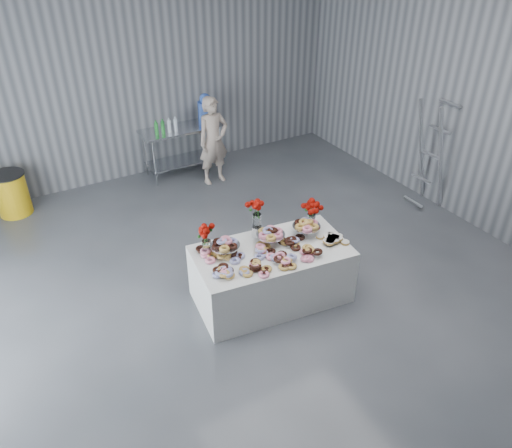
{
  "coord_description": "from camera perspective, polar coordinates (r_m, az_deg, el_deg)",
  "views": [
    {
      "loc": [
        -2.36,
        -4.02,
        4.3
      ],
      "look_at": [
        0.27,
        0.56,
        0.93
      ],
      "focal_mm": 35.0,
      "sensor_mm": 36.0,
      "label": 1
    }
  ],
  "objects": [
    {
      "name": "trash_barrel",
      "position": [
        9.03,
        -26.15,
        3.11
      ],
      "size": [
        0.56,
        0.56,
        0.72
      ],
      "rotation": [
        0.0,
        0.0,
        -0.2
      ],
      "color": "gold",
      "rests_on": "ground"
    },
    {
      "name": "donut_mounds",
      "position": [
        6.05,
        2.07,
        -2.88
      ],
      "size": [
        1.89,
        1.02,
        0.09
      ],
      "primitive_type": null,
      "rotation": [
        0.0,
        0.0,
        -0.12
      ],
      "color": "gold",
      "rests_on": "display_table"
    },
    {
      "name": "danish_pile",
      "position": [
        6.28,
        8.65,
        -1.74
      ],
      "size": [
        0.48,
        0.48,
        0.11
      ],
      "primitive_type": null,
      "color": "white",
      "rests_on": "display_table"
    },
    {
      "name": "cake_stand_mid",
      "position": [
        6.16,
        1.69,
        -1.08
      ],
      "size": [
        0.36,
        0.36,
        0.17
      ],
      "color": "silver",
      "rests_on": "display_table"
    },
    {
      "name": "room_walls",
      "position": [
        4.89,
        -2.77,
        12.61
      ],
      "size": [
        8.04,
        9.04,
        4.02
      ],
      "color": "gray",
      "rests_on": "ground"
    },
    {
      "name": "person",
      "position": [
        8.98,
        -4.89,
        9.46
      ],
      "size": [
        0.61,
        0.43,
        1.59
      ],
      "primitive_type": "imported",
      "rotation": [
        0.0,
        0.0,
        0.09
      ],
      "color": "#CC8C93",
      "rests_on": "ground"
    },
    {
      "name": "display_table",
      "position": [
        6.34,
        1.76,
        -5.75
      ],
      "size": [
        2.01,
        1.23,
        0.75
      ],
      "primitive_type": "cube",
      "rotation": [
        0.0,
        0.0,
        -0.12
      ],
      "color": "white",
      "rests_on": "ground"
    },
    {
      "name": "cake_stand_left",
      "position": [
        5.98,
        -3.56,
        -2.32
      ],
      "size": [
        0.36,
        0.36,
        0.17
      ],
      "color": "silver",
      "rests_on": "display_table"
    },
    {
      "name": "water_jug",
      "position": [
        9.43,
        -5.8,
        12.86
      ],
      "size": [
        0.28,
        0.28,
        0.55
      ],
      "color": "#4472E8",
      "rests_on": "prep_table"
    },
    {
      "name": "stepladder",
      "position": [
        8.57,
        19.34,
        7.48
      ],
      "size": [
        0.69,
        0.47,
        1.85
      ],
      "primitive_type": null,
      "rotation": [
        0.0,
        -0.25,
        0.0
      ],
      "color": "silver",
      "rests_on": "ground"
    },
    {
      "name": "cake_stand_right",
      "position": [
        6.36,
        5.8,
        -0.1
      ],
      "size": [
        0.36,
        0.36,
        0.17
      ],
      "color": "silver",
      "rests_on": "display_table"
    },
    {
      "name": "bouquet_right",
      "position": [
        6.45,
        6.43,
        2.01
      ],
      "size": [
        0.26,
        0.26,
        0.42
      ],
      "color": "white",
      "rests_on": "display_table"
    },
    {
      "name": "prep_table",
      "position": [
        9.44,
        -8.41,
        9.25
      ],
      "size": [
        1.5,
        0.6,
        0.9
      ],
      "color": "silver",
      "rests_on": "ground"
    },
    {
      "name": "bouquet_left",
      "position": [
        5.92,
        -5.76,
        -0.99
      ],
      "size": [
        0.26,
        0.26,
        0.42
      ],
      "color": "white",
      "rests_on": "display_table"
    },
    {
      "name": "bouquet_center",
      "position": [
        6.15,
        0.11,
        1.52
      ],
      "size": [
        0.26,
        0.26,
        0.57
      ],
      "color": "silver",
      "rests_on": "display_table"
    },
    {
      "name": "ground",
      "position": [
        6.35,
        0.38,
        -10.13
      ],
      "size": [
        9.0,
        9.0,
        0.0
      ],
      "primitive_type": "plane",
      "color": "#3C3F44",
      "rests_on": "ground"
    },
    {
      "name": "drink_bottles",
      "position": [
        9.1,
        -10.25,
        11.0
      ],
      "size": [
        0.54,
        0.08,
        0.27
      ],
      "primitive_type": null,
      "color": "#268C33",
      "rests_on": "prep_table"
    }
  ]
}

